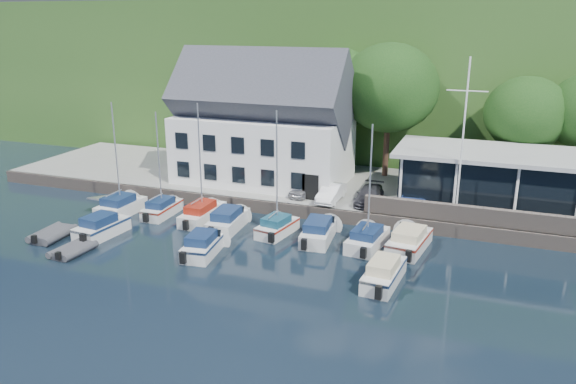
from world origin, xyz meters
name	(u,v)px	position (x,y,z in m)	size (l,w,h in m)	color
ground	(266,284)	(0.00, 0.00, 0.00)	(180.00, 180.00, 0.00)	black
quay	(346,190)	(0.00, 17.50, 0.50)	(60.00, 13.00, 1.00)	gray
quay_face	(323,214)	(0.00, 11.00, 0.50)	(60.00, 0.30, 1.00)	#6B5E55
hillside	(422,61)	(0.00, 62.00, 8.00)	(160.00, 75.00, 16.00)	#2E531F
field_patch	(485,5)	(8.00, 70.00, 16.15)	(50.00, 30.00, 0.30)	#5A6633
harbor_building	(263,130)	(-7.00, 16.50, 5.35)	(14.40, 8.20, 8.70)	white
club_pavilion	(487,178)	(11.00, 16.00, 3.05)	(13.20, 7.20, 4.10)	black
seawall	(498,218)	(12.00, 11.40, 1.60)	(18.00, 0.50, 1.20)	#6B5E55
gangway	(119,204)	(-16.50, 9.00, 0.00)	(1.20, 6.00, 1.40)	silver
car_silver	(304,189)	(-2.29, 13.37, 1.55)	(1.30, 3.24, 1.10)	#AAAAAF
car_white	(331,193)	(0.06, 12.82, 1.65)	(1.37, 3.92, 1.29)	white
car_dgrey	(369,195)	(2.86, 13.36, 1.61)	(1.72, 4.23, 1.23)	#313036
car_blue	(412,197)	(5.99, 13.63, 1.69)	(1.60, 4.05, 1.39)	#325098
flagpole	(463,140)	(9.24, 12.20, 6.48)	(2.63, 0.20, 10.96)	white
tree_1	(250,115)	(-10.90, 22.54, 5.43)	(6.48, 6.48, 8.86)	#10330F
tree_2	(337,109)	(-2.29, 22.54, 6.41)	(7.92, 7.92, 10.82)	#10330F
tree_3	(388,111)	(2.51, 21.42, 6.71)	(8.35, 8.35, 11.42)	#10330F
tree_4	(524,132)	(13.43, 21.94, 5.49)	(6.57, 6.57, 8.98)	#10330F
boat_r1_0	(116,155)	(-14.91, 7.14, 4.60)	(2.20, 5.85, 9.21)	silver
boat_r1_1	(159,162)	(-11.77, 7.93, 4.19)	(1.73, 5.49, 8.37)	silver
boat_r1_2	(200,163)	(-8.35, 7.96, 4.39)	(1.78, 6.61, 8.77)	silver
boat_r1_3	(228,218)	(-5.84, 7.14, 0.77)	(1.94, 6.19, 1.54)	silver
boat_r1_4	(277,176)	(-2.20, 7.33, 4.18)	(1.78, 5.08, 8.37)	silver
boat_r1_5	(319,229)	(0.78, 7.39, 0.75)	(1.96, 6.37, 1.50)	silver
boat_r1_6	(370,184)	(4.13, 7.30, 4.30)	(2.00, 5.98, 8.59)	silver
boat_r1_7	(410,238)	(6.75, 7.82, 0.76)	(2.14, 6.33, 1.51)	silver
boat_r2_0	(102,225)	(-13.37, 2.90, 0.78)	(1.96, 5.66, 1.56)	silver
boat_r2_2	(203,243)	(-5.34, 2.54, 0.75)	(1.87, 5.43, 1.50)	silver
boat_r2_4	(384,271)	(6.15, 2.45, 0.77)	(1.77, 6.12, 1.53)	silver
dinghy_0	(52,233)	(-16.26, 1.37, 0.38)	(1.98, 3.30, 0.77)	#3C3C41
dinghy_1	(73,249)	(-13.14, -0.31, 0.34)	(1.76, 2.93, 0.68)	#3C3C41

